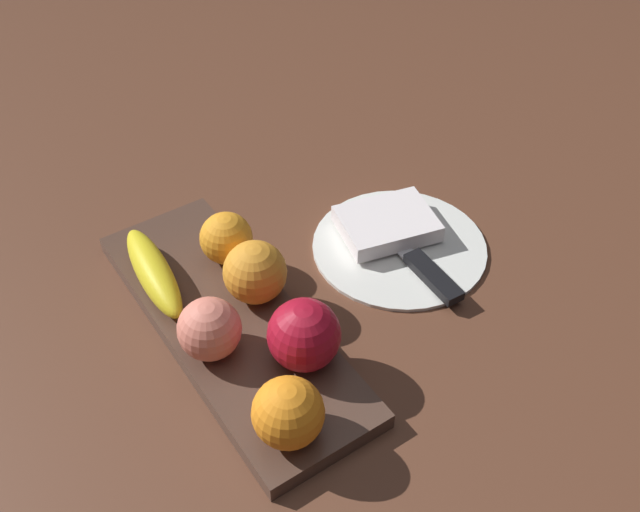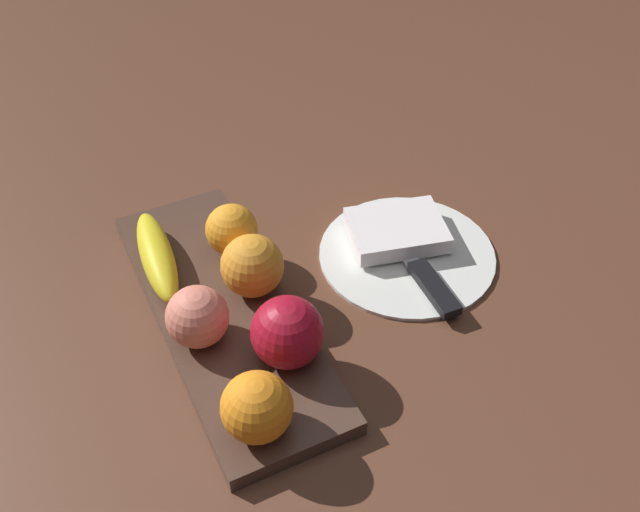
{
  "view_description": "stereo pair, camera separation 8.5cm",
  "coord_description": "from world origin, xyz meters",
  "px_view_note": "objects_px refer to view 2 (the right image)",
  "views": [
    {
      "loc": [
        -0.47,
        0.22,
        0.64
      ],
      "look_at": [
        0.04,
        -0.12,
        0.05
      ],
      "focal_mm": 41.11,
      "sensor_mm": 36.0,
      "label": 1
    },
    {
      "loc": [
        -0.51,
        0.15,
        0.64
      ],
      "look_at": [
        0.04,
        -0.12,
        0.05
      ],
      "focal_mm": 41.11,
      "sensor_mm": 36.0,
      "label": 2
    }
  ],
  "objects_px": {
    "apple": "(287,332)",
    "orange_near_banana": "(232,230)",
    "fruit_tray": "(225,314)",
    "banana": "(157,256)",
    "dinner_plate": "(407,253)",
    "orange_center": "(257,407)",
    "folded_napkin": "(397,230)",
    "orange_near_apple": "(252,266)",
    "peach": "(197,317)",
    "knife": "(427,280)"
  },
  "relations": [
    {
      "from": "fruit_tray",
      "to": "orange_center",
      "type": "xyz_separation_m",
      "value": [
        -0.17,
        0.03,
        0.05
      ]
    },
    {
      "from": "orange_near_banana",
      "to": "orange_center",
      "type": "bearing_deg",
      "value": 164.16
    },
    {
      "from": "orange_near_apple",
      "to": "peach",
      "type": "relative_size",
      "value": 1.07
    },
    {
      "from": "folded_napkin",
      "to": "apple",
      "type": "bearing_deg",
      "value": 120.86
    },
    {
      "from": "apple",
      "to": "knife",
      "type": "bearing_deg",
      "value": -79.65
    },
    {
      "from": "orange_near_banana",
      "to": "knife",
      "type": "distance_m",
      "value": 0.24
    },
    {
      "from": "orange_center",
      "to": "knife",
      "type": "distance_m",
      "value": 0.29
    },
    {
      "from": "orange_near_banana",
      "to": "orange_center",
      "type": "distance_m",
      "value": 0.26
    },
    {
      "from": "orange_near_apple",
      "to": "fruit_tray",
      "type": "bearing_deg",
      "value": 107.23
    },
    {
      "from": "apple",
      "to": "banana",
      "type": "distance_m",
      "value": 0.21
    },
    {
      "from": "folded_napkin",
      "to": "knife",
      "type": "xyz_separation_m",
      "value": [
        -0.09,
        0.01,
        -0.01
      ]
    },
    {
      "from": "fruit_tray",
      "to": "banana",
      "type": "xyz_separation_m",
      "value": [
        0.1,
        0.05,
        0.03
      ]
    },
    {
      "from": "orange_near_apple",
      "to": "dinner_plate",
      "type": "height_order",
      "value": "orange_near_apple"
    },
    {
      "from": "orange_near_banana",
      "to": "folded_napkin",
      "type": "distance_m",
      "value": 0.21
    },
    {
      "from": "dinner_plate",
      "to": "orange_near_banana",
      "type": "bearing_deg",
      "value": 66.52
    },
    {
      "from": "banana",
      "to": "orange_near_apple",
      "type": "xyz_separation_m",
      "value": [
        -0.08,
        -0.09,
        0.02
      ]
    },
    {
      "from": "peach",
      "to": "fruit_tray",
      "type": "bearing_deg",
      "value": -51.2
    },
    {
      "from": "orange_center",
      "to": "orange_near_banana",
      "type": "bearing_deg",
      "value": -15.84
    },
    {
      "from": "orange_near_apple",
      "to": "peach",
      "type": "height_order",
      "value": "orange_near_apple"
    },
    {
      "from": "fruit_tray",
      "to": "orange_center",
      "type": "height_order",
      "value": "orange_center"
    },
    {
      "from": "apple",
      "to": "dinner_plate",
      "type": "relative_size",
      "value": 0.35
    },
    {
      "from": "banana",
      "to": "orange_near_apple",
      "type": "relative_size",
      "value": 2.18
    },
    {
      "from": "banana",
      "to": "peach",
      "type": "relative_size",
      "value": 2.33
    },
    {
      "from": "orange_near_apple",
      "to": "peach",
      "type": "xyz_separation_m",
      "value": [
        -0.04,
        0.08,
        -0.0
      ]
    },
    {
      "from": "peach",
      "to": "dinner_plate",
      "type": "xyz_separation_m",
      "value": [
        0.03,
        -0.28,
        -0.05
      ]
    },
    {
      "from": "apple",
      "to": "orange_near_apple",
      "type": "xyz_separation_m",
      "value": [
        0.11,
        -0.01,
        -0.0
      ]
    },
    {
      "from": "orange_center",
      "to": "folded_napkin",
      "type": "xyz_separation_m",
      "value": [
        0.19,
        -0.27,
        -0.04
      ]
    },
    {
      "from": "dinner_plate",
      "to": "folded_napkin",
      "type": "xyz_separation_m",
      "value": [
        0.03,
        0.0,
        0.02
      ]
    },
    {
      "from": "fruit_tray",
      "to": "orange_near_banana",
      "type": "relative_size",
      "value": 6.49
    },
    {
      "from": "orange_center",
      "to": "peach",
      "type": "distance_m",
      "value": 0.14
    },
    {
      "from": "fruit_tray",
      "to": "orange_near_apple",
      "type": "bearing_deg",
      "value": -72.77
    },
    {
      "from": "apple",
      "to": "orange_near_banana",
      "type": "distance_m",
      "value": 0.18
    },
    {
      "from": "banana",
      "to": "dinner_plate",
      "type": "height_order",
      "value": "banana"
    },
    {
      "from": "orange_near_apple",
      "to": "orange_center",
      "type": "xyz_separation_m",
      "value": [
        -0.18,
        0.07,
        -0.0
      ]
    },
    {
      "from": "orange_center",
      "to": "apple",
      "type": "bearing_deg",
      "value": -42.42
    },
    {
      "from": "peach",
      "to": "folded_napkin",
      "type": "height_order",
      "value": "peach"
    },
    {
      "from": "fruit_tray",
      "to": "dinner_plate",
      "type": "distance_m",
      "value": 0.24
    },
    {
      "from": "banana",
      "to": "dinner_plate",
      "type": "distance_m",
      "value": 0.31
    },
    {
      "from": "knife",
      "to": "orange_near_banana",
      "type": "bearing_deg",
      "value": 55.58
    },
    {
      "from": "fruit_tray",
      "to": "peach",
      "type": "height_order",
      "value": "peach"
    },
    {
      "from": "fruit_tray",
      "to": "knife",
      "type": "bearing_deg",
      "value": -104.2
    },
    {
      "from": "banana",
      "to": "folded_napkin",
      "type": "height_order",
      "value": "banana"
    },
    {
      "from": "peach",
      "to": "knife",
      "type": "bearing_deg",
      "value": -96.06
    },
    {
      "from": "orange_near_apple",
      "to": "orange_near_banana",
      "type": "xyz_separation_m",
      "value": [
        0.07,
        -0.0,
        -0.0
      ]
    },
    {
      "from": "knife",
      "to": "apple",
      "type": "bearing_deg",
      "value": 103.46
    },
    {
      "from": "orange_near_apple",
      "to": "knife",
      "type": "bearing_deg",
      "value": -110.73
    },
    {
      "from": "dinner_plate",
      "to": "knife",
      "type": "distance_m",
      "value": 0.06
    },
    {
      "from": "orange_near_banana",
      "to": "dinner_plate",
      "type": "xyz_separation_m",
      "value": [
        -0.09,
        -0.2,
        -0.05
      ]
    },
    {
      "from": "apple",
      "to": "dinner_plate",
      "type": "xyz_separation_m",
      "value": [
        0.1,
        -0.21,
        -0.05
      ]
    },
    {
      "from": "fruit_tray",
      "to": "banana",
      "type": "distance_m",
      "value": 0.11
    }
  ]
}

